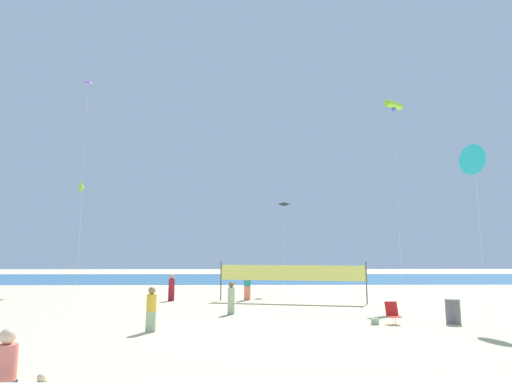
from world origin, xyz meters
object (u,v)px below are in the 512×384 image
Objects in this scene: trash_barrel at (453,311)px; beach_handbag at (375,321)px; folding_beach_chair at (393,312)px; kite_cyan_delta at (475,160)px; kite_violet_diamond at (88,86)px; kite_black_diamond at (284,204)px; kite_lime_tube at (393,106)px; beachgoer_teal_shirt at (247,284)px; volleyball_net at (291,274)px; beachgoer_mustard_shirt at (151,308)px; kite_lime_delta at (82,188)px; beachgoer_maroon_shirt at (172,287)px; beachgoer_sage_shirt at (231,297)px; mother_figure at (5,373)px.

trash_barrel is 3.19× the size of beach_handbag.
kite_cyan_delta reaches higher than folding_beach_chair.
kite_black_diamond is (14.86, 1.29, -8.79)m from kite_violet_diamond.
kite_cyan_delta is at bearing 28.38° from folding_beach_chair.
folding_beach_chair is 17.39m from kite_lime_tube.
kite_violet_diamond is at bearing 153.20° from kite_cyan_delta.
volleyball_net reaches higher than beachgoer_teal_shirt.
trash_barrel is at bearing 13.79° from folding_beach_chair.
kite_black_diamond is at bearing 121.94° from kite_cyan_delta.
folding_beach_chair is (9.70, 1.65, -0.42)m from beachgoer_mustard_shirt.
trash_barrel is 7.22m from kite_cyan_delta.
trash_barrel is 0.12× the size of kite_cyan_delta.
kite_lime_delta is at bearing 140.34° from beach_handbag.
kite_violet_diamond is at bearing 58.84° from beachgoer_mustard_shirt.
kite_violet_diamond is (-7.42, 4.21, 14.56)m from beachgoer_maroon_shirt.
volleyball_net is at bearing 8.92° from beachgoer_maroon_shirt.
beachgoer_teal_shirt is 11.38m from beachgoer_mustard_shirt.
trash_barrel is at bearing -67.29° from kite_black_diamond.
beachgoer_sage_shirt is 0.11× the size of kite_lime_tube.
beachgoer_mustard_shirt is (0.57, 8.83, 0.01)m from mother_figure.
beachgoer_teal_shirt is at bearing 58.95° from mother_figure.
kite_black_diamond is at bearing -2.67° from kite_lime_delta.
beachgoer_mustard_shirt is (-2.83, -4.55, 0.07)m from beachgoer_sage_shirt.
mother_figure is 0.88× the size of beachgoer_teal_shirt.
beachgoer_sage_shirt is at bearing 56.67° from mother_figure.
volleyball_net is at bearing -4.84° from beachgoer_mustard_shirt.
beachgoer_mustard_shirt is at bearing 67.24° from mother_figure.
folding_beach_chair is 0.90× the size of trash_barrel.
kite_cyan_delta is (0.39, -9.56, -6.04)m from kite_lime_tube.
trash_barrel is 0.06× the size of kite_violet_diamond.
kite_black_diamond reaches higher than beach_handbag.
kite_lime_tube is at bearing 65.31° from beach_handbag.
kite_violet_diamond is (-14.72, 5.09, 13.78)m from volleyball_net.
volleyball_net is 11.82m from kite_cyan_delta.
kite_lime_delta is 1.23× the size of kite_black_diamond.
kite_lime_tube is 0.86× the size of kite_violet_diamond.
beachgoer_sage_shirt is 18.56m from kite_lime_tube.
kite_black_diamond is (0.14, 6.38, 4.98)m from volleyball_net.
beachgoer_maroon_shirt is at bearing 72.42° from mother_figure.
beachgoer_sage_shirt is 7.46m from folding_beach_chair.
trash_barrel is 3.41m from beach_handbag.
kite_lime_delta is 0.53× the size of kite_violet_diamond.
kite_violet_diamond is at bearing 148.30° from trash_barrel.
beachgoer_mustard_shirt is at bearing -68.30° from beachgoer_maroon_shirt.
kite_lime_delta reaches higher than beachgoer_sage_shirt.
mother_figure is at bearing -71.09° from kite_lime_delta.
beach_handbag is at bearing -157.03° from folding_beach_chair.
beachgoer_teal_shirt reaches higher than beachgoer_mustard_shirt.
volleyball_net is 0.54× the size of kite_violet_diamond.
beachgoer_teal_shirt is at bearing 124.65° from beachgoer_sage_shirt.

